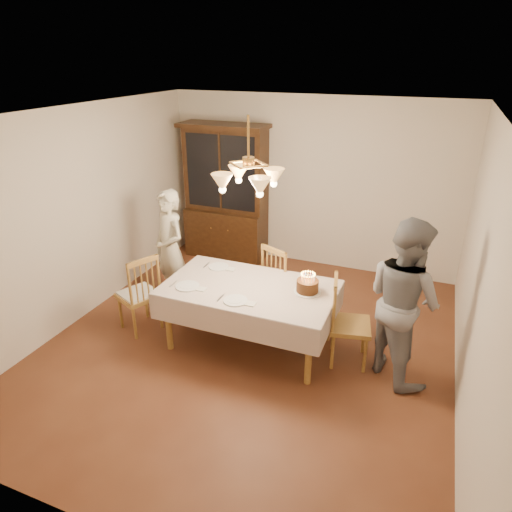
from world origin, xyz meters
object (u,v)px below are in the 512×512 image
at_px(dining_table, 249,293).
at_px(elderly_woman, 170,248).
at_px(birthday_cake, 307,286).
at_px(china_hutch, 226,195).
at_px(chair_far_side, 283,285).

relative_size(dining_table, elderly_woman, 1.21).
bearing_deg(dining_table, birthday_cake, 10.56).
relative_size(elderly_woman, birthday_cake, 5.23).
relative_size(dining_table, china_hutch, 0.88).
bearing_deg(elderly_woman, birthday_cake, 17.13).
distance_m(china_hutch, birthday_cake, 2.92).
bearing_deg(birthday_cake, elderly_woman, 167.58).
distance_m(chair_far_side, birthday_cake, 0.89).
xyz_separation_m(china_hutch, birthday_cake, (1.97, -2.14, -0.21)).
bearing_deg(chair_far_side, birthday_cake, -52.57).
distance_m(china_hutch, chair_far_side, 2.20).
bearing_deg(dining_table, elderly_woman, 157.72).
distance_m(dining_table, birthday_cake, 0.66).
bearing_deg(china_hutch, chair_far_side, -45.30).
height_order(china_hutch, elderly_woman, china_hutch).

